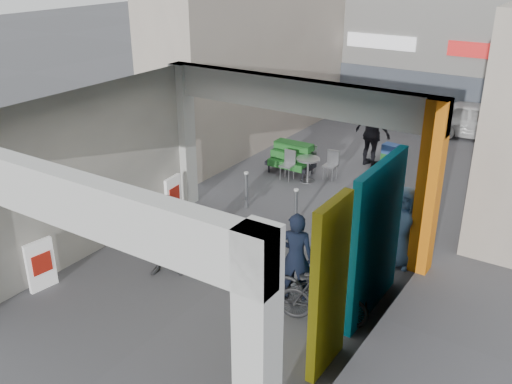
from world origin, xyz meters
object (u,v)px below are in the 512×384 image
Objects in this scene: border_collie at (254,288)px; bicycle_front at (319,288)px; man_elderly at (402,227)px; bicycle_rear at (323,300)px; man_with_dog at (296,257)px; white_van at (481,121)px; produce_stand at (291,162)px; man_back_turned at (169,237)px; man_crates at (373,133)px; cafe_set at (309,168)px.

border_collie is 0.35× the size of bicycle_front.
bicycle_rear is (-0.42, -2.61, -0.38)m from man_elderly.
man_with_dog is 1.01× the size of bicycle_front.
white_van reaches higher than bicycle_front.
bicycle_front is 11.80m from white_van.
man_back_turned is at bearing -62.32° from produce_stand.
white_van is at bearing 42.86° from man_back_turned.
man_back_turned is 4.60m from man_elderly.
man_crates reaches higher than man_with_dog.
cafe_set is 0.80× the size of man_back_turned.
man_back_turned is 0.99× the size of bicycle_front.
border_collie is at bearing -45.58° from produce_stand.
white_van is at bearing -112.46° from man_with_dog.
cafe_set is at bearing 73.76° from man_crates.
border_collie is at bearing 110.57° from man_crates.
white_van is at bearing 79.81° from produce_stand.
man_elderly reaches higher than cafe_set.
bicycle_front is at bearing 150.43° from man_with_dog.
man_crates reaches higher than white_van.
produce_stand is at bearing 101.36° from border_collie.
man_crates reaches higher than bicycle_front.
cafe_set is at bearing -84.09° from man_with_dog.
man_crates is (1.67, 1.83, 0.64)m from produce_stand.
produce_stand reaches higher than cafe_set.
bicycle_front is (3.74, -5.52, 0.10)m from produce_stand.
produce_stand is 0.77× the size of man_elderly.
man_elderly is 5.75m from man_crates.
man_back_turned is at bearing 97.11° from man_crates.
man_back_turned reaches higher than cafe_set.
man_back_turned is 1.07× the size of bicycle_rear.
man_with_dog is 1.02× the size of man_back_turned.
man_with_dog is at bearing 67.69° from bicycle_front.
cafe_set is 4.99m from man_elderly.
man_with_dog is 2.49m from man_elderly.
cafe_set is at bearing 14.90° from bicycle_rear.
man_crates reaches higher than produce_stand.
border_collie is 0.30× the size of man_crates.
white_van is (3.14, 6.30, 0.32)m from cafe_set.
border_collie is 1.22m from bicycle_front.
bicycle_rear reaches higher than bicycle_front.
cafe_set is 2.26× the size of border_collie.
man_with_dog is at bearing -64.28° from cafe_set.
border_collie is 1.40m from bicycle_rear.
man_back_turned is 0.47× the size of white_van.
man_back_turned is at bearing 173.11° from border_collie.
man_crates is at bearing 84.32° from border_collie.
man_elderly is at bearing 43.27° from border_collie.
produce_stand is at bearing -79.27° from man_with_dog.
bicycle_front is at bearing 20.92° from bicycle_rear.
man_back_turned is 0.86× the size of man_crates.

